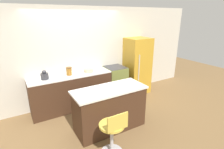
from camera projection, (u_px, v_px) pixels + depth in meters
ground_plane at (88, 109)px, 4.62m from camera, size 14.00×14.00×0.00m
wall_back at (77, 57)px, 4.73m from camera, size 8.00×0.06×2.60m
back_counter at (72, 91)px, 4.58m from camera, size 2.07×0.59×0.94m
kitchen_island at (110, 109)px, 3.74m from camera, size 1.55×0.65×0.93m
oven_range at (115, 82)px, 5.22m from camera, size 0.57×0.60×0.94m
refrigerator at (137, 66)px, 5.46m from camera, size 0.70×0.65×1.73m
stool_chair at (113, 133)px, 3.00m from camera, size 0.45×0.45×0.89m
kettle at (45, 75)px, 4.09m from camera, size 0.18×0.18×0.22m
mixing_bowl at (89, 70)px, 4.64m from camera, size 0.25×0.25×0.08m
canister_jar at (69, 71)px, 4.37m from camera, size 0.14×0.14×0.20m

